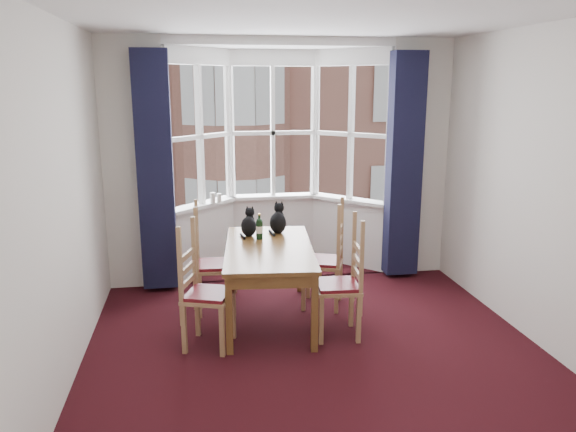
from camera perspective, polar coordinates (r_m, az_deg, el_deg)
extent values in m
plane|color=black|center=(4.83, 3.58, -15.09)|extent=(4.50, 4.50, 0.00)
plane|color=white|center=(4.27, 4.16, 20.06)|extent=(4.50, 4.50, 0.00)
plane|color=silver|center=(4.35, -22.74, 0.38)|extent=(0.00, 4.50, 4.50)
plane|color=silver|center=(5.17, 26.00, 1.99)|extent=(0.00, 4.50, 4.50)
plane|color=silver|center=(2.30, 16.82, -10.29)|extent=(4.00, 0.00, 4.00)
cube|color=silver|center=(6.48, -15.28, 4.94)|extent=(0.70, 0.12, 2.80)
cube|color=silver|center=(6.96, 12.98, 5.63)|extent=(0.70, 0.12, 2.80)
cube|color=#161732|center=(6.29, -13.32, 4.35)|extent=(0.38, 0.22, 2.60)
cube|color=#161732|center=(6.72, 11.71, 4.99)|extent=(0.38, 0.22, 2.60)
cube|color=brown|center=(5.47, -1.95, -3.32)|extent=(0.98, 1.64, 0.04)
cube|color=brown|center=(4.91, -5.99, -10.04)|extent=(0.07, 0.07, 0.71)
cube|color=brown|center=(6.28, -5.52, -4.72)|extent=(0.07, 0.07, 0.71)
cube|color=brown|center=(4.94, 2.72, -9.85)|extent=(0.07, 0.07, 0.71)
cube|color=brown|center=(6.30, 1.22, -4.61)|extent=(0.07, 0.07, 0.71)
cube|color=#A0784D|center=(5.03, -8.09, -7.97)|extent=(0.52, 0.53, 0.06)
cube|color=#5D1017|center=(5.02, -8.10, -7.81)|extent=(0.46, 0.48, 0.03)
cube|color=#A0784D|center=(5.79, -7.36, -5.03)|extent=(0.41, 0.43, 0.06)
cube|color=#5D1017|center=(5.79, -7.37, -4.89)|extent=(0.37, 0.39, 0.03)
cube|color=#A0784D|center=(5.21, 5.03, -7.12)|extent=(0.43, 0.45, 0.06)
cube|color=#5D1017|center=(5.20, 5.04, -6.97)|extent=(0.39, 0.41, 0.03)
cube|color=#A0784D|center=(5.88, 3.51, -4.68)|extent=(0.52, 0.53, 0.06)
cube|color=#5D1017|center=(5.87, 3.51, -4.54)|extent=(0.47, 0.48, 0.03)
ellipsoid|color=black|center=(5.83, -4.02, -1.08)|extent=(0.21, 0.25, 0.21)
sphere|color=black|center=(5.86, -3.90, 0.37)|extent=(0.12, 0.12, 0.10)
cone|color=black|center=(5.86, -4.17, 0.85)|extent=(0.04, 0.04, 0.04)
cone|color=black|center=(5.85, -3.64, 0.83)|extent=(0.04, 0.04, 0.04)
ellipsoid|color=black|center=(5.93, -1.03, -0.70)|extent=(0.23, 0.27, 0.23)
sphere|color=black|center=(5.97, -0.91, 0.83)|extent=(0.13, 0.13, 0.11)
cone|color=black|center=(5.97, -1.20, 1.35)|extent=(0.05, 0.05, 0.05)
cone|color=black|center=(5.96, -0.63, 1.33)|extent=(0.05, 0.05, 0.05)
cylinder|color=black|center=(5.70, -2.92, -1.42)|extent=(0.07, 0.07, 0.19)
sphere|color=black|center=(5.68, -2.93, -0.54)|extent=(0.06, 0.06, 0.06)
cylinder|color=black|center=(5.67, -2.94, -0.18)|extent=(0.03, 0.03, 0.08)
cylinder|color=gold|center=(5.67, -2.94, 0.17)|extent=(0.03, 0.03, 0.02)
cylinder|color=silver|center=(5.70, -2.92, -1.38)|extent=(0.07, 0.07, 0.07)
cylinder|color=white|center=(6.87, -7.65, 1.83)|extent=(0.06, 0.06, 0.13)
cylinder|color=white|center=(6.91, -7.01, 1.82)|extent=(0.06, 0.06, 0.11)
plane|color=#333335|center=(37.33, -7.59, 0.46)|extent=(80.00, 80.00, 0.00)
cube|color=#A86956|center=(18.45, -6.36, 9.30)|extent=(18.00, 6.00, 14.00)
cylinder|color=#A86956|center=(15.47, -5.74, 8.53)|extent=(3.20, 3.20, 14.00)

